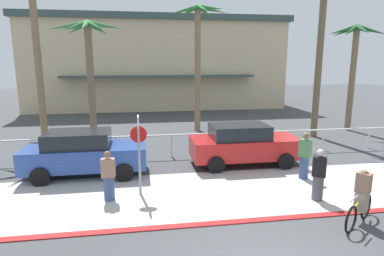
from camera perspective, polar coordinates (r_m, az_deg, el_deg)
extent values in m
plane|color=#424447|center=(16.25, 0.20, -3.38)|extent=(80.00, 80.00, 0.00)
cube|color=beige|center=(10.85, 5.19, -11.17)|extent=(44.00, 4.00, 0.02)
cube|color=maroon|center=(9.11, 8.37, -15.90)|extent=(44.00, 0.24, 0.03)
cube|color=beige|center=(31.65, -6.21, 10.77)|extent=(22.39, 8.23, 7.55)
cube|color=#384C47|center=(31.85, -6.37, 18.02)|extent=(22.99, 8.83, 0.50)
cube|color=#384C47|center=(27.06, -5.67, 9.01)|extent=(15.68, 1.20, 0.16)
cylinder|color=white|center=(14.57, 1.14, -1.09)|extent=(21.89, 0.08, 0.08)
cylinder|color=white|center=(14.91, -22.59, -3.69)|extent=(0.08, 0.08, 1.00)
cylinder|color=white|center=(14.52, -13.22, -3.48)|extent=(0.08, 0.08, 1.00)
cylinder|color=white|center=(14.53, -3.60, -3.18)|extent=(0.08, 0.08, 1.00)
cylinder|color=white|center=(14.94, 5.74, -2.80)|extent=(0.08, 0.08, 1.00)
cylinder|color=white|center=(15.73, 14.35, -2.38)|extent=(0.08, 0.08, 1.00)
cylinder|color=white|center=(16.83, 21.99, -1.96)|extent=(0.08, 0.08, 1.00)
cylinder|color=white|center=(18.19, 28.58, -1.57)|extent=(0.08, 0.08, 1.00)
cylinder|color=gray|center=(10.44, -9.20, -5.84)|extent=(0.08, 0.08, 2.20)
cube|color=white|center=(10.13, -9.44, 1.08)|extent=(0.04, 0.56, 0.36)
cylinder|color=red|center=(10.21, -9.36, -1.12)|extent=(0.52, 0.03, 0.52)
cylinder|color=#846B4C|center=(19.16, -25.59, 12.71)|extent=(0.36, 0.36, 9.88)
cylinder|color=#756047|center=(17.65, -17.29, 7.30)|extent=(0.36, 0.36, 6.07)
cone|color=#387F3D|center=(17.60, -15.04, 16.91)|extent=(1.74, 0.32, 0.57)
cone|color=#387F3D|center=(18.08, -16.17, 16.35)|extent=(1.21, 1.21, 0.77)
cone|color=#387F3D|center=(18.51, -17.47, 16.22)|extent=(0.32, 1.74, 0.74)
cone|color=#387F3D|center=(18.37, -19.48, 16.13)|extent=(1.47, 1.47, 0.74)
cone|color=#387F3D|center=(17.85, -21.00, 16.35)|extent=(1.94, 0.32, 0.64)
cone|color=#387F3D|center=(17.29, -19.78, 16.43)|extent=(1.27, 1.27, 0.74)
cone|color=#387F3D|center=(16.76, -18.36, 16.64)|extent=(0.32, 1.96, 0.78)
cone|color=#387F3D|center=(17.21, -16.60, 16.72)|extent=(1.16, 1.16, 0.70)
cylinder|color=#846B4C|center=(19.75, 0.99, 10.00)|extent=(0.36, 0.36, 7.29)
cone|color=#387F3D|center=(20.13, 3.67, 19.95)|extent=(1.83, 0.32, 0.64)
cone|color=#387F3D|center=(20.51, 2.43, 19.59)|extent=(1.41, 1.26, 0.78)
cone|color=#387F3D|center=(20.57, 1.02, 19.67)|extent=(0.55, 1.39, 0.71)
cone|color=#387F3D|center=(20.61, -0.60, 19.76)|extent=(1.17, 1.70, 0.65)
cone|color=#387F3D|center=(20.11, -1.30, 19.97)|extent=(1.64, 0.86, 0.64)
cone|color=#387F3D|center=(19.61, -0.88, 20.11)|extent=(1.51, 0.81, 0.69)
cone|color=#387F3D|center=(19.21, 0.15, 20.43)|extent=(1.11, 1.60, 0.60)
cone|color=#387F3D|center=(19.26, 1.83, 20.21)|extent=(0.59, 1.61, 0.73)
cone|color=#387F3D|center=(19.56, 3.27, 20.30)|extent=(1.52, 1.35, 0.57)
cylinder|color=brown|center=(19.36, 21.44, 11.72)|extent=(0.36, 0.36, 9.01)
cylinder|color=#756047|center=(22.09, 26.24, 7.56)|extent=(0.36, 0.36, 6.19)
cone|color=#235B2D|center=(22.56, 28.47, 14.90)|extent=(1.50, 0.32, 0.64)
cone|color=#235B2D|center=(22.77, 27.02, 14.82)|extent=(1.12, 1.29, 0.76)
cone|color=#235B2D|center=(22.78, 25.11, 15.05)|extent=(0.75, 1.97, 0.72)
cone|color=#235B2D|center=(22.03, 24.90, 15.24)|extent=(1.60, 0.99, 0.70)
cone|color=#235B2D|center=(21.60, 26.11, 15.07)|extent=(1.36, 0.88, 0.81)
cone|color=#235B2D|center=(21.38, 27.80, 15.01)|extent=(0.70, 1.76, 0.79)
cone|color=#235B2D|center=(21.92, 29.03, 14.72)|extent=(1.33, 1.55, 0.83)
cube|color=#284793|center=(12.78, -18.07, -4.75)|extent=(4.40, 1.80, 0.80)
cube|color=#1E2328|center=(12.66, -19.38, -1.81)|extent=(2.29, 1.58, 0.56)
cylinder|color=black|center=(13.60, -11.50, -5.17)|extent=(0.66, 0.22, 0.66)
cylinder|color=black|center=(11.89, -11.85, -7.65)|extent=(0.66, 0.22, 0.66)
cylinder|color=black|center=(14.03, -23.12, -5.38)|extent=(0.66, 0.22, 0.66)
cylinder|color=black|center=(12.38, -25.10, -7.77)|extent=(0.66, 0.22, 0.66)
cube|color=red|center=(13.59, 9.22, -3.35)|extent=(4.40, 1.80, 0.80)
cube|color=#1E2328|center=(13.36, 8.29, -0.58)|extent=(2.29, 1.58, 0.56)
cylinder|color=black|center=(14.99, 13.23, -3.68)|extent=(0.66, 0.22, 0.66)
cylinder|color=black|center=(13.41, 16.12, -5.65)|extent=(0.66, 0.22, 0.66)
cylinder|color=black|center=(14.18, 2.60, -4.25)|extent=(0.66, 0.22, 0.66)
cylinder|color=black|center=(12.50, 4.26, -6.48)|extent=(0.66, 0.22, 0.66)
torus|color=black|center=(9.31, 26.11, -14.25)|extent=(0.62, 0.47, 0.72)
torus|color=black|center=(10.27, 28.20, -11.99)|extent=(0.62, 0.47, 0.72)
cylinder|color=gold|center=(9.92, 27.69, -11.84)|extent=(0.59, 0.44, 0.35)
cylinder|color=gold|center=(9.40, 26.77, -12.11)|extent=(0.34, 0.26, 0.07)
cylinder|color=gold|center=(9.81, 27.56, -11.65)|extent=(0.05, 0.05, 0.44)
cylinder|color=silver|center=(9.13, 26.53, -11.01)|extent=(0.43, 0.32, 0.04)
cube|color=gray|center=(9.79, 27.59, -11.32)|extent=(0.42, 0.41, 0.52)
cube|color=#93705B|center=(9.61, 27.88, -8.45)|extent=(0.41, 0.43, 0.52)
sphere|color=brown|center=(9.54, 28.02, -7.15)|extent=(0.22, 0.22, 0.22)
cylinder|color=#384C7A|center=(10.44, -14.32, -10.27)|extent=(0.34, 0.34, 0.75)
cube|color=#93705B|center=(10.21, -14.51, -6.79)|extent=(0.42, 0.29, 0.58)
sphere|color=brown|center=(10.09, -14.63, -4.50)|extent=(0.21, 0.21, 0.21)
cylinder|color=#384C7A|center=(12.55, 19.02, -6.62)|extent=(0.44, 0.44, 0.83)
cube|color=#4C7F51|center=(12.35, 19.25, -3.39)|extent=(0.44, 0.48, 0.64)
sphere|color=brown|center=(12.24, 19.39, -1.30)|extent=(0.23, 0.23, 0.23)
cylinder|color=#4C4C51|center=(10.83, 21.18, -9.82)|extent=(0.44, 0.44, 0.78)
cube|color=black|center=(10.61, 21.45, -6.33)|extent=(0.48, 0.44, 0.60)
sphere|color=beige|center=(10.49, 21.63, -4.04)|extent=(0.22, 0.22, 0.22)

